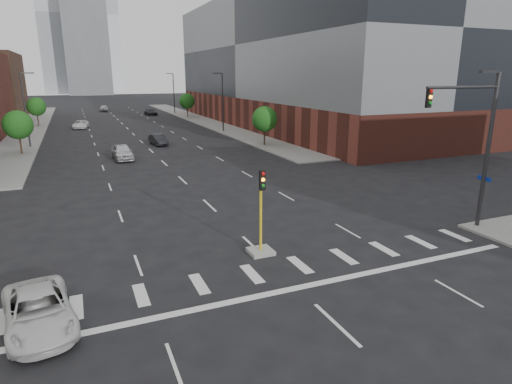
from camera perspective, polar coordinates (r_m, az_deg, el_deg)
ground at (r=15.38m, az=15.00°, el=-20.37°), size 400.00×400.00×0.00m
sidewalk_left_far at (r=84.35m, az=-27.69°, el=7.72°), size 5.00×92.00×0.15m
sidewalk_right_far at (r=87.19m, az=-7.49°, el=9.53°), size 5.00×92.00×0.15m
building_right_main at (r=79.14m, az=5.76°, el=16.91°), size 24.00×70.00×22.00m
tower_left at (r=231.09m, az=-24.35°, el=20.66°), size 22.00×22.00×70.00m
tower_right at (r=272.00m, az=-20.32°, el=21.13°), size 20.00×20.00×80.00m
tower_mid at (r=210.17m, az=-21.73°, el=18.00°), size 18.00×18.00×44.00m
median_traffic_signal at (r=21.75m, az=0.66°, el=-5.85°), size 1.20×1.20×4.40m
mast_arm_signal at (r=27.06m, az=27.59°, el=6.87°), size 5.12×0.90×9.07m
streetlight_right_a at (r=68.20m, az=-4.55°, el=12.16°), size 1.60×0.22×9.07m
streetlight_right_b at (r=101.98m, az=-10.96°, el=13.01°), size 1.60×0.22×9.07m
streetlight_left at (r=59.97m, az=-28.36°, el=9.95°), size 1.60×0.22×9.07m
tree_left_near at (r=55.20m, az=-29.17°, el=7.82°), size 3.20×3.20×4.85m
tree_left_far at (r=84.99m, az=-27.25°, el=10.08°), size 3.20×3.20×4.85m
tree_right_near at (r=54.58m, az=1.16°, el=9.69°), size 3.20×3.20×4.85m
tree_right_far at (r=92.46m, az=-9.20°, el=11.86°), size 3.20×3.20×4.85m
car_near_left at (r=48.17m, az=-17.38°, el=5.11°), size 2.10×4.84×1.63m
car_mid_right at (r=57.01m, az=-12.91°, el=6.81°), size 1.96×4.35×1.38m
car_far_left at (r=78.79m, az=-22.34°, el=8.33°), size 2.88×5.06×1.33m
car_deep_right at (r=100.07m, az=-13.86°, el=10.32°), size 2.58×4.97×1.38m
car_distant at (r=113.47m, az=-19.62°, el=10.48°), size 2.50×4.75×1.54m
parked_minivan at (r=17.73m, az=-27.00°, el=-13.93°), size 2.91×5.11×1.34m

